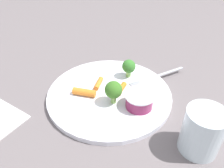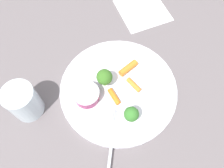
% 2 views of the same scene
% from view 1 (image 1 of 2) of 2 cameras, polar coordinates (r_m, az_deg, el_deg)
% --- Properties ---
extents(ground_plane, '(2.40, 2.40, 0.00)m').
position_cam_1_polar(ground_plane, '(0.54, -0.68, -3.13)').
color(ground_plane, '#645C5E').
extents(plate, '(0.29, 0.29, 0.01)m').
position_cam_1_polar(plate, '(0.54, -0.68, -2.64)').
color(plate, white).
rests_on(plate, ground_plane).
extents(sauce_cup, '(0.06, 0.06, 0.03)m').
position_cam_1_polar(sauce_cup, '(0.49, 6.93, -4.24)').
color(sauce_cup, '#7F214B').
rests_on(sauce_cup, plate).
extents(broccoli_floret_0, '(0.04, 0.04, 0.06)m').
position_cam_1_polar(broccoli_floret_0, '(0.48, 0.39, -1.59)').
color(broccoli_floret_0, '#83AF57').
rests_on(broccoli_floret_0, plate).
extents(broccoli_floret_1, '(0.03, 0.03, 0.05)m').
position_cam_1_polar(broccoli_floret_1, '(0.57, 4.29, 4.38)').
color(broccoli_floret_1, '#8AC064').
rests_on(broccoli_floret_1, plate).
extents(carrot_stick_0, '(0.05, 0.04, 0.02)m').
position_cam_1_polar(carrot_stick_0, '(0.52, -7.06, -2.09)').
color(carrot_stick_0, orange).
rests_on(carrot_stick_0, plate).
extents(carrot_stick_1, '(0.03, 0.05, 0.01)m').
position_cam_1_polar(carrot_stick_1, '(0.53, 2.26, -1.22)').
color(carrot_stick_1, orange).
rests_on(carrot_stick_1, plate).
extents(carrot_stick_2, '(0.03, 0.04, 0.01)m').
position_cam_1_polar(carrot_stick_2, '(0.55, -3.47, 0.13)').
color(carrot_stick_2, orange).
rests_on(carrot_stick_2, plate).
extents(fork, '(0.06, 0.16, 0.00)m').
position_cam_1_polar(fork, '(0.60, 11.24, 1.95)').
color(fork, '#B6B9C3').
rests_on(fork, plate).
extents(drinking_glass, '(0.07, 0.07, 0.09)m').
position_cam_1_polar(drinking_glass, '(0.43, 21.93, -11.11)').
color(drinking_glass, silver).
rests_on(drinking_glass, ground_plane).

